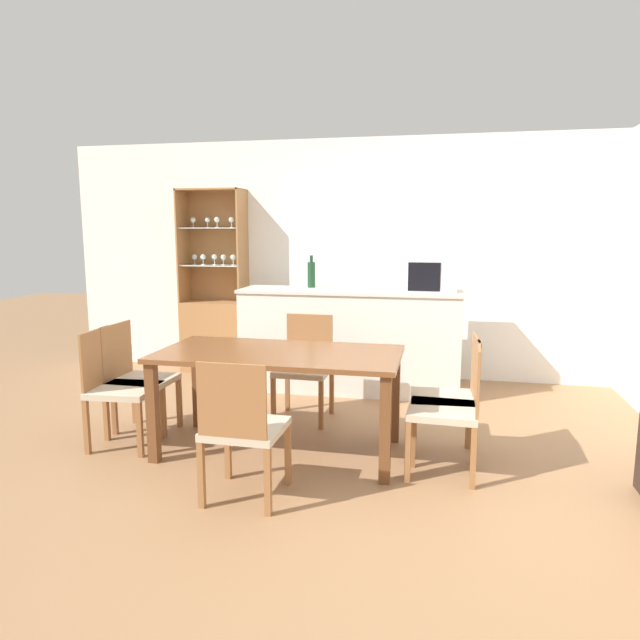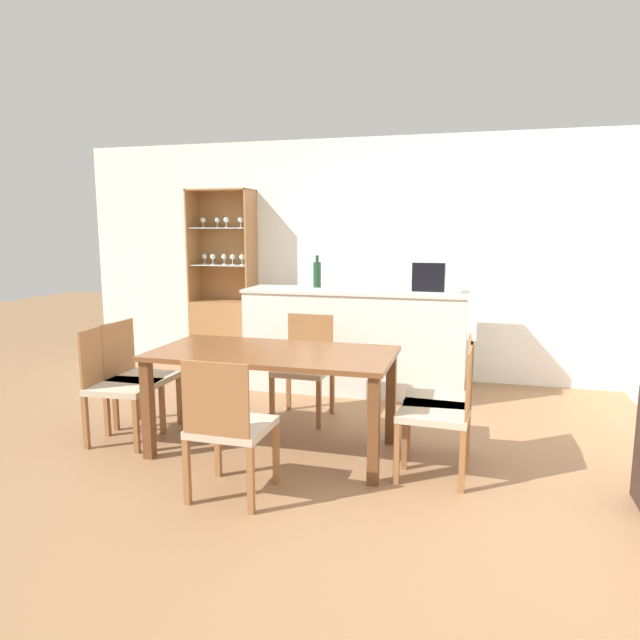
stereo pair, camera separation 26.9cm
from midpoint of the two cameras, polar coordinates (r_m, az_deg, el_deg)
ground_plane at (r=3.97m, az=-2.89°, el=-14.69°), size 18.00×18.00×0.00m
wall_back at (r=6.22m, az=3.32°, el=6.10°), size 6.80×0.06×2.55m
kitchen_counter at (r=5.64m, az=1.59°, el=-2.08°), size 2.17×0.56×1.01m
display_cabinet at (r=6.58m, az=-11.60°, el=0.05°), size 0.72×0.35×2.03m
dining_table at (r=4.08m, az=-6.01°, el=-4.49°), size 1.71×0.86×0.74m
dining_chair_side_left_near at (r=4.53m, az=-21.12°, el=-6.32°), size 0.47×0.47×0.87m
dining_chair_head_far at (r=4.85m, az=-3.13°, el=-4.72°), size 0.45×0.45×0.87m
dining_chair_head_near at (r=3.45m, az=-9.98°, el=-10.63°), size 0.45×0.45×0.87m
dining_chair_side_left_far at (r=4.74m, az=-19.40°, el=-5.54°), size 0.45×0.45×0.87m
dining_chair_side_right_near at (r=3.82m, az=10.93°, el=-8.70°), size 0.46×0.46×0.87m
dining_chair_side_right_far at (r=4.07m, az=11.01°, el=-7.58°), size 0.47×0.47×0.87m
microwave at (r=5.49m, az=9.72°, el=4.42°), size 0.46×0.37×0.30m
wine_bottle at (r=5.79m, az=-2.21°, el=4.61°), size 0.08×0.08×0.32m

